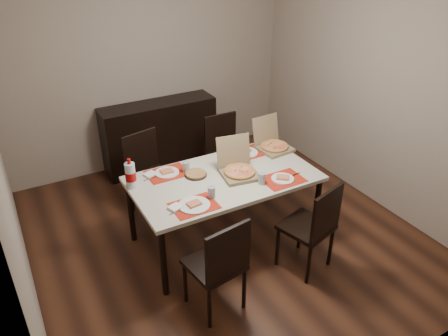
{
  "coord_description": "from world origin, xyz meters",
  "views": [
    {
      "loc": [
        -1.81,
        -3.27,
        2.91
      ],
      "look_at": [
        -0.03,
        -0.05,
        0.85
      ],
      "focal_mm": 35.0,
      "sensor_mm": 36.0,
      "label": 1
    }
  ],
  "objects": [
    {
      "name": "setting_near_right",
      "position": [
        0.38,
        -0.36,
        0.77
      ],
      "size": [
        0.48,
        0.3,
        0.11
      ],
      "color": "red",
      "rests_on": "dining_table"
    },
    {
      "name": "pizza_box_center",
      "position": [
        0.12,
        -0.07,
        0.81
      ],
      "size": [
        0.4,
        0.43,
        0.35
      ],
      "color": "olive",
      "rests_on": "dining_table"
    },
    {
      "name": "setting_far_left",
      "position": [
        -0.47,
        0.27,
        0.77
      ],
      "size": [
        0.47,
        0.3,
        0.11
      ],
      "color": "red",
      "rests_on": "dining_table"
    },
    {
      "name": "chair_near_left",
      "position": [
        -0.54,
        -0.89,
        0.51
      ],
      "size": [
        0.48,
        0.48,
        0.93
      ],
      "color": "black",
      "rests_on": "ground"
    },
    {
      "name": "chair_far_right",
      "position": [
        0.49,
        0.87,
        0.51
      ],
      "size": [
        0.42,
        0.42,
        0.93
      ],
      "color": "black",
      "rests_on": "ground"
    },
    {
      "name": "soda_bottle",
      "position": [
        -0.88,
        0.2,
        0.88
      ],
      "size": [
        0.1,
        0.1,
        0.3
      ],
      "color": "silver",
      "rests_on": "dining_table"
    },
    {
      "name": "setting_near_left",
      "position": [
        -0.48,
        -0.35,
        0.77
      ],
      "size": [
        0.48,
        0.3,
        0.11
      ],
      "color": "red",
      "rests_on": "dining_table"
    },
    {
      "name": "setting_far_right",
      "position": [
        0.37,
        0.26,
        0.77
      ],
      "size": [
        0.47,
        0.3,
        0.11
      ],
      "color": "red",
      "rests_on": "dining_table"
    },
    {
      "name": "dip_bowl",
      "position": [
        0.12,
        0.17,
        0.76
      ],
      "size": [
        0.12,
        0.12,
        0.03
      ],
      "primitive_type": "imported",
      "rotation": [
        0.0,
        0.0,
        0.03
      ],
      "color": "white",
      "rests_on": "dining_table"
    },
    {
      "name": "napkin_loose",
      "position": [
        0.06,
        -0.03,
        0.76
      ],
      "size": [
        0.16,
        0.16,
        0.02
      ],
      "primitive_type": "cube",
      "rotation": [
        0.0,
        0.0,
        0.77
      ],
      "color": "white",
      "rests_on": "dining_table"
    },
    {
      "name": "pizza_box_right",
      "position": [
        0.73,
        0.22,
        0.8
      ],
      "size": [
        0.36,
        0.4,
        0.34
      ],
      "color": "olive",
      "rests_on": "dining_table"
    },
    {
      "name": "ground",
      "position": [
        0.0,
        0.0,
        -0.01
      ],
      "size": [
        3.8,
        4.0,
        0.02
      ],
      "primitive_type": "cube",
      "color": "#472515",
      "rests_on": "ground"
    },
    {
      "name": "dining_table",
      "position": [
        -0.03,
        -0.05,
        0.68
      ],
      "size": [
        1.8,
        1.0,
        0.75
      ],
      "color": "beige",
      "rests_on": "ground"
    },
    {
      "name": "chair_far_left",
      "position": [
        -0.5,
        0.85,
        0.51
      ],
      "size": [
        0.51,
        0.51,
        0.93
      ],
      "color": "black",
      "rests_on": "ground"
    },
    {
      "name": "chair_near_right",
      "position": [
        0.46,
        -0.85,
        0.51
      ],
      "size": [
        0.52,
        0.52,
        0.93
      ],
      "color": "black",
      "rests_on": "ground"
    },
    {
      "name": "room_walls",
      "position": [
        0.0,
        0.43,
        1.73
      ],
      "size": [
        3.84,
        4.02,
        2.62
      ],
      "color": "gray",
      "rests_on": "ground"
    },
    {
      "name": "sideboard",
      "position": [
        0.0,
        1.78,
        0.45
      ],
      "size": [
        1.5,
        0.4,
        0.9
      ],
      "primitive_type": "cube",
      "color": "black",
      "rests_on": "ground"
    },
    {
      "name": "faina_plate",
      "position": [
        -0.26,
        0.11,
        0.76
      ],
      "size": [
        0.22,
        0.22,
        0.03
      ],
      "color": "black",
      "rests_on": "dining_table"
    }
  ]
}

